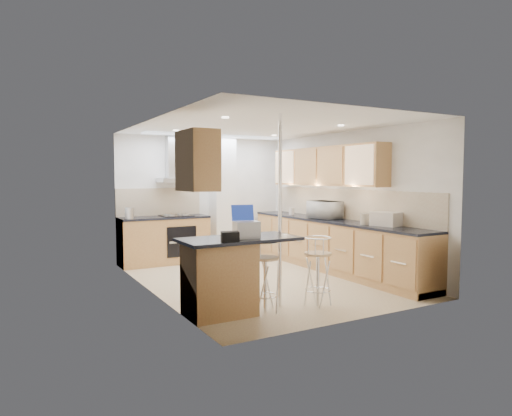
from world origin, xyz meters
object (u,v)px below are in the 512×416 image
bread_bin (386,219)px  microwave (325,210)px  bar_stool_near (265,276)px  bar_stool_end (318,271)px  laptop (246,230)px

bread_bin → microwave: bearing=80.1°
bar_stool_near → bread_bin: 2.51m
bar_stool_end → bread_bin: bearing=-25.7°
laptop → bar_stool_near: size_ratio=0.33×
microwave → bread_bin: (0.11, -1.42, -0.05)m
microwave → bar_stool_end: 2.54m
laptop → bar_stool_end: size_ratio=0.33×
bar_stool_end → microwave: bearing=8.9°
bar_stool_near → laptop: bearing=168.4°
microwave → bread_bin: size_ratio=1.42×
microwave → bread_bin: 1.42m
microwave → bar_stool_end: (-1.58, -1.89, -0.62)m
bar_stool_near → bread_bin: bread_bin is taller
microwave → laptop: (-2.55, -1.74, -0.04)m
laptop → bar_stool_end: (0.98, -0.15, -0.58)m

